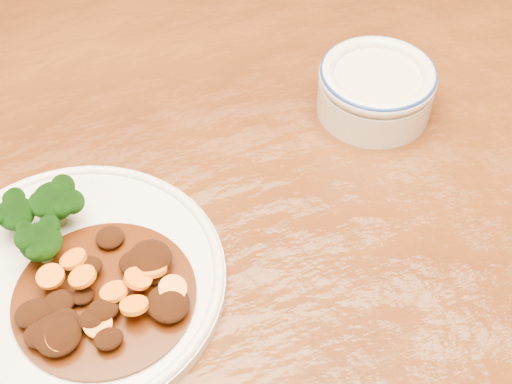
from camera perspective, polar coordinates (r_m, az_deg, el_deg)
name	(u,v)px	position (r m, az deg, el deg)	size (l,w,h in m)	color
dining_table	(254,252)	(0.72, -0.13, -4.85)	(1.58, 1.04, 0.75)	#5E3310
dinner_plate	(73,280)	(0.62, -14.41, -6.87)	(0.26, 0.26, 0.02)	white
broccoli_florets	(16,231)	(0.63, -18.65, -2.94)	(0.13, 0.09, 0.04)	#78954D
mince_stew	(104,296)	(0.59, -12.03, -8.14)	(0.15, 0.15, 0.03)	#461E07
dip_bowl	(376,88)	(0.74, 9.57, 8.23)	(0.12, 0.12, 0.05)	silver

